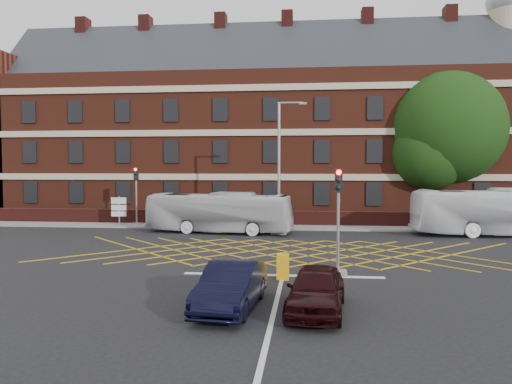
# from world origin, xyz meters

# --- Properties ---
(ground) EXTENTS (120.00, 120.00, 0.00)m
(ground) POSITION_xyz_m (0.00, 0.00, 0.00)
(ground) COLOR black
(ground) RESTS_ON ground
(victorian_building) EXTENTS (51.00, 12.17, 20.40)m
(victorian_building) POSITION_xyz_m (0.25, 22.00, 7.84)
(victorian_building) COLOR #542215
(victorian_building) RESTS_ON ground
(boundary_wall) EXTENTS (56.00, 0.50, 1.10)m
(boundary_wall) POSITION_xyz_m (0.00, 13.00, 0.55)
(boundary_wall) COLOR #461512
(boundary_wall) RESTS_ON ground
(far_pavement) EXTENTS (60.00, 3.00, 0.12)m
(far_pavement) POSITION_xyz_m (0.00, 12.00, 0.06)
(far_pavement) COLOR slate
(far_pavement) RESTS_ON ground
(box_junction_hatching) EXTENTS (8.22, 8.22, 0.02)m
(box_junction_hatching) POSITION_xyz_m (0.00, 2.00, 0.01)
(box_junction_hatching) COLOR #CC990C
(box_junction_hatching) RESTS_ON ground
(stop_line) EXTENTS (8.00, 0.30, 0.02)m
(stop_line) POSITION_xyz_m (0.00, -3.50, 0.01)
(stop_line) COLOR silver
(stop_line) RESTS_ON ground
(centre_line) EXTENTS (0.15, 14.00, 0.02)m
(centre_line) POSITION_xyz_m (0.00, -10.00, 0.01)
(centre_line) COLOR silver
(centre_line) RESTS_ON ground
(bus_left) EXTENTS (9.79, 3.55, 2.67)m
(bus_left) POSITION_xyz_m (-4.84, 8.84, 1.33)
(bus_left) COLOR silver
(bus_left) RESTS_ON ground
(bus_right) EXTENTS (10.86, 2.92, 3.00)m
(bus_right) POSITION_xyz_m (12.93, 9.28, 1.50)
(bus_right) COLOR silver
(bus_right) RESTS_ON ground
(car_navy) EXTENTS (1.88, 4.43, 1.42)m
(car_navy) POSITION_xyz_m (-1.33, -8.28, 0.71)
(car_navy) COLOR black
(car_navy) RESTS_ON ground
(car_maroon) EXTENTS (2.00, 4.19, 1.38)m
(car_maroon) POSITION_xyz_m (1.25, -8.36, 0.69)
(car_maroon) COLOR black
(car_maroon) RESTS_ON ground
(deciduous_tree) EXTENTS (8.86, 8.86, 11.72)m
(deciduous_tree) POSITION_xyz_m (11.61, 17.11, 6.69)
(deciduous_tree) COLOR black
(deciduous_tree) RESTS_ON ground
(traffic_light_near) EXTENTS (0.70, 0.70, 4.27)m
(traffic_light_near) POSITION_xyz_m (2.18, -3.26, 1.76)
(traffic_light_near) COLOR slate
(traffic_light_near) RESTS_ON ground
(traffic_light_far) EXTENTS (0.70, 0.70, 4.27)m
(traffic_light_far) POSITION_xyz_m (-11.49, 11.91, 1.76)
(traffic_light_far) COLOR slate
(traffic_light_far) RESTS_ON ground
(street_lamp) EXTENTS (2.25, 1.00, 8.44)m
(street_lamp) POSITION_xyz_m (-0.84, 8.75, 2.86)
(street_lamp) COLOR slate
(street_lamp) RESTS_ON ground
(direction_signs) EXTENTS (1.10, 0.16, 2.20)m
(direction_signs) POSITION_xyz_m (-12.48, 11.02, 1.38)
(direction_signs) COLOR gray
(direction_signs) RESTS_ON ground
(utility_cabinet) EXTENTS (0.47, 0.43, 0.98)m
(utility_cabinet) POSITION_xyz_m (0.04, -4.16, 0.49)
(utility_cabinet) COLOR orange
(utility_cabinet) RESTS_ON ground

